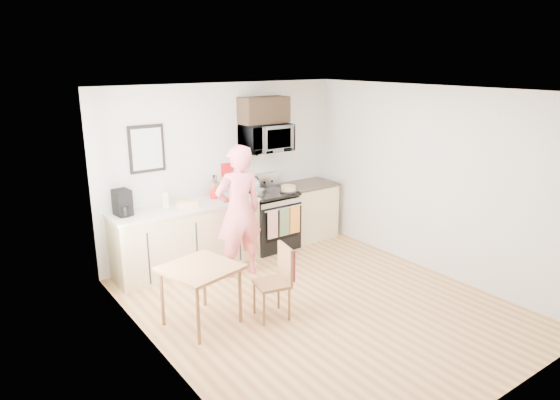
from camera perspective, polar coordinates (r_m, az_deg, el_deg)
floor at (r=6.33m, az=4.48°, el=-11.85°), size 4.60×4.60×0.00m
back_wall at (r=7.68m, az=-6.44°, el=3.46°), size 4.00×0.04×2.60m
front_wall at (r=4.45m, az=24.43°, el=-7.24°), size 4.00×0.04×2.60m
left_wall at (r=4.85m, az=-13.64°, el=-4.38°), size 0.04×4.60×2.60m
right_wall at (r=7.26m, az=16.88°, el=2.14°), size 0.04×4.60×2.60m
ceiling at (r=5.61m, az=5.06°, el=12.35°), size 4.00×4.60×0.04m
window at (r=5.50m, az=-16.66°, el=0.57°), size 0.06×1.40×1.50m
cabinet_left at (r=7.31m, az=-10.55°, el=-4.31°), size 2.10×0.60×0.90m
countertop_left at (r=7.16m, az=-10.74°, el=-0.78°), size 2.14×0.64×0.04m
cabinet_right at (r=8.43m, az=3.24°, el=-1.31°), size 0.84×0.60×0.90m
countertop_right at (r=8.30m, az=3.29°, el=1.79°), size 0.88×0.64×0.04m
range at (r=7.96m, az=-1.14°, el=-2.44°), size 0.76×0.70×1.16m
microwave at (r=7.73m, az=-1.64°, el=7.11°), size 0.76×0.51×0.42m
upper_cabinet at (r=7.72m, az=-1.86°, el=10.23°), size 0.76×0.35×0.40m
wall_art at (r=7.07m, az=-14.99°, el=5.66°), size 0.50×0.04×0.65m
wall_trivet at (r=7.69m, az=-6.06°, el=3.49°), size 0.20×0.02×0.20m
person at (r=6.84m, az=-4.74°, el=-1.31°), size 0.72×0.51×1.85m
dining_table at (r=5.71m, az=-9.11°, el=-8.28°), size 0.79×0.79×0.70m
chair at (r=5.84m, az=0.16°, el=-8.11°), size 0.48×0.44×0.88m
knife_block at (r=7.51m, az=-7.38°, el=1.23°), size 0.12×0.16×0.23m
utensil_crock at (r=7.43m, az=-7.61°, el=1.16°), size 0.11×0.11×0.32m
fruit_bowl at (r=7.17m, az=-10.85°, el=-0.25°), size 0.26×0.26×0.10m
milk_carton at (r=7.07m, az=-13.00°, el=0.03°), size 0.11×0.11×0.23m
coffee_maker at (r=6.87m, az=-17.53°, el=-0.37°), size 0.22×0.30×0.35m
bread_bag at (r=7.02m, az=-10.54°, el=-0.50°), size 0.30×0.18×0.10m
cake at (r=7.82m, az=0.96°, el=1.30°), size 0.28×0.28×0.09m
kettle at (r=7.85m, az=-2.97°, el=1.79°), size 0.19×0.19×0.24m
pot at (r=7.61m, az=-2.43°, el=0.88°), size 0.18×0.30×0.09m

